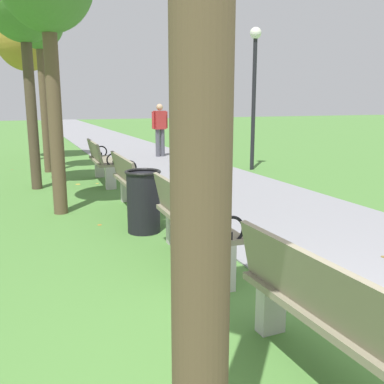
{
  "coord_description": "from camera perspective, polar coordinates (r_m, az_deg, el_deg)",
  "views": [
    {
      "loc": [
        -2.17,
        -1.75,
        1.74
      ],
      "look_at": [
        -0.05,
        3.49,
        0.55
      ],
      "focal_mm": 40.62,
      "sensor_mm": 36.0,
      "label": 1
    }
  ],
  "objects": [
    {
      "name": "scattered_leaves",
      "position": [
        8.64,
        -4.56,
        0.36
      ],
      "size": [
        4.79,
        8.55,
        0.02
      ],
      "color": "brown",
      "rests_on": "ground"
    },
    {
      "name": "trash_bin",
      "position": [
        5.84,
        -6.39,
        -1.2
      ],
      "size": [
        0.48,
        0.48,
        0.84
      ],
      "color": "black",
      "rests_on": "ground"
    },
    {
      "name": "park_bench_1",
      "position": [
        2.8,
        18.31,
        -15.44
      ],
      "size": [
        0.51,
        1.61,
        0.9
      ],
      "color": "gray",
      "rests_on": "ground"
    },
    {
      "name": "tree_5",
      "position": [
        13.84,
        -21.0,
        18.34
      ],
      "size": [
        1.71,
        1.71,
        4.44
      ],
      "color": "brown",
      "rests_on": "ground"
    },
    {
      "name": "tree_4",
      "position": [
        11.37,
        -19.5,
        19.83
      ],
      "size": [
        1.15,
        1.15,
        4.18
      ],
      "color": "brown",
      "rests_on": "ground"
    },
    {
      "name": "paved_walkway",
      "position": [
        20.17,
        -11.43,
        6.78
      ],
      "size": [
        3.11,
        44.0,
        0.02
      ],
      "primitive_type": "cube",
      "color": "gray",
      "rests_on": "ground"
    },
    {
      "name": "park_bench_4",
      "position": [
        9.49,
        -11.78,
        4.07
      ],
      "size": [
        0.52,
        1.61,
        0.9
      ],
      "color": "gray",
      "rests_on": "ground"
    },
    {
      "name": "tree_3",
      "position": [
        9.3,
        -21.28,
        22.15
      ],
      "size": [
        1.43,
        1.43,
        4.38
      ],
      "color": "#4C3D2D",
      "rests_on": "ground"
    },
    {
      "name": "pedestrian_walking",
      "position": [
        13.64,
        -4.24,
        8.48
      ],
      "size": [
        0.53,
        0.26,
        1.62
      ],
      "color": "#4C4C56",
      "rests_on": "paved_walkway"
    },
    {
      "name": "lamp_post",
      "position": [
        11.18,
        8.19,
        14.72
      ],
      "size": [
        0.28,
        0.28,
        3.48
      ],
      "color": "black",
      "rests_on": "ground"
    },
    {
      "name": "park_bench_3",
      "position": [
        6.93,
        -7.75,
        1.36
      ],
      "size": [
        0.51,
        1.61,
        0.9
      ],
      "color": "gray",
      "rests_on": "ground"
    },
    {
      "name": "park_bench_2",
      "position": [
        4.64,
        -0.1,
        -3.82
      ],
      "size": [
        0.53,
        1.62,
        0.9
      ],
      "color": "gray",
      "rests_on": "ground"
    }
  ]
}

